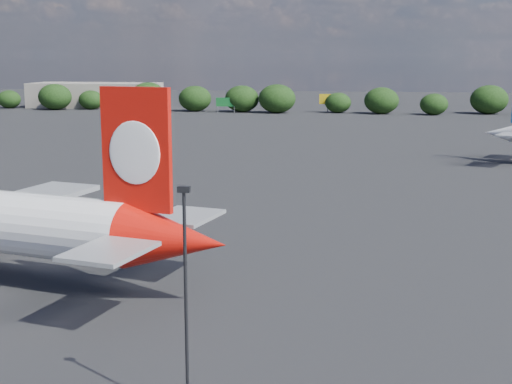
# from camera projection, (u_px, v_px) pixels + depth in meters

# --- Properties ---
(ground) EXTENTS (500.00, 500.00, 0.00)m
(ground) POSITION_uv_depth(u_px,v_px,m) (194.00, 181.00, 98.17)
(ground) COLOR black
(ground) RESTS_ON ground
(apron_lamp_post) EXTENTS (0.55, 0.30, 11.29)m
(apron_lamp_post) POSITION_uv_depth(u_px,v_px,m) (186.00, 293.00, 32.59)
(apron_lamp_post) COLOR black
(apron_lamp_post) RESTS_ON ground
(terminal_building) EXTENTS (42.00, 16.00, 8.00)m
(terminal_building) POSITION_uv_depth(u_px,v_px,m) (96.00, 95.00, 235.14)
(terminal_building) COLOR gray
(terminal_building) RESTS_ON ground
(highway_sign) EXTENTS (6.00, 0.30, 4.50)m
(highway_sign) POSITION_uv_depth(u_px,v_px,m) (226.00, 102.00, 212.85)
(highway_sign) COLOR #125B23
(highway_sign) RESTS_ON ground
(billboard_yellow) EXTENTS (5.00, 0.30, 5.50)m
(billboard_yellow) POSITION_uv_depth(u_px,v_px,m) (328.00, 99.00, 214.11)
(billboard_yellow) COLOR gold
(billboard_yellow) RESTS_ON ground
(horizon_treeline) EXTENTS (204.38, 15.75, 9.04)m
(horizon_treeline) POSITION_uv_depth(u_px,v_px,m) (322.00, 100.00, 212.45)
(horizon_treeline) COLOR black
(horizon_treeline) RESTS_ON ground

